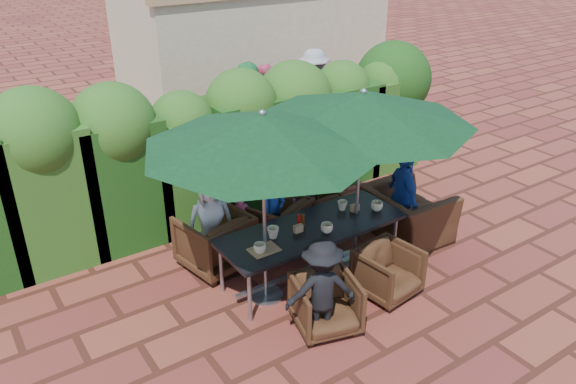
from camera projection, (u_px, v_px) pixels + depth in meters
ground at (300, 279)px, 7.43m from camera, size 80.00×80.00×0.00m
dining_table at (312, 232)px, 7.21m from camera, size 2.50×0.90×0.75m
umbrella_left at (263, 131)px, 6.12m from camera, size 2.74×2.74×2.46m
umbrella_right at (363, 108)px, 6.86m from camera, size 2.79×2.79×2.46m
chair_far_left at (215, 238)px, 7.54m from camera, size 0.97×0.92×0.87m
chair_far_mid at (277, 220)px, 8.03m from camera, size 1.02×0.99×0.81m
chair_far_right at (314, 208)px, 8.50m from camera, size 0.67×0.63×0.68m
chair_near_left at (326, 302)px, 6.42m from camera, size 0.85×0.81×0.72m
chair_near_right at (388, 270)px, 7.01m from camera, size 0.76×0.73×0.71m
chair_end_right at (408, 206)px, 8.21m from camera, size 0.82×1.20×1.01m
adult_far_left at (211, 221)px, 7.53m from camera, size 0.71×0.53×1.29m
adult_far_mid at (273, 209)px, 7.86m from camera, size 0.56×0.52×1.27m
adult_far_right at (313, 187)px, 8.32m from camera, size 0.77×0.58×1.42m
adult_near_left at (321, 290)px, 6.18m from camera, size 0.87×0.64×1.24m
adult_end_right at (403, 196)px, 8.10m from camera, size 0.65×0.89×1.37m
child_left at (242, 224)px, 7.84m from camera, size 0.34×0.28×0.92m
child_right at (299, 212)px, 8.28m from camera, size 0.33×0.29×0.80m
pedestrian_a at (248, 107)px, 11.16m from camera, size 1.73×1.50×1.82m
pedestrian_b at (263, 106)px, 11.44m from camera, size 0.95×0.83×1.68m
pedestrian_c at (313, 92)px, 12.02m from camera, size 1.28×1.13×1.85m
cup_a at (260, 248)px, 6.60m from camera, size 0.15×0.15×0.12m
cup_b at (273, 233)px, 6.91m from camera, size 0.15×0.15×0.14m
cup_c at (327, 228)px, 7.02m from camera, size 0.16×0.16×0.12m
cup_d at (342, 205)px, 7.57m from camera, size 0.14×0.14×0.13m
cup_e at (377, 206)px, 7.55m from camera, size 0.16×0.16×0.13m
ketchup_bottle at (299, 220)px, 7.15m from camera, size 0.04×0.04×0.17m
sauce_bottle at (303, 220)px, 7.16m from camera, size 0.04×0.04×0.17m
serving_tray at (264, 250)px, 6.67m from camera, size 0.35×0.25×0.02m
number_block_left at (298, 229)px, 7.04m from camera, size 0.12×0.06×0.10m
number_block_right at (355, 208)px, 7.54m from camera, size 0.12×0.06×0.10m
hedge_wall at (196, 139)px, 8.42m from camera, size 9.10×1.60×2.47m
building at (252, 40)px, 13.67m from camera, size 6.20×3.08×3.20m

